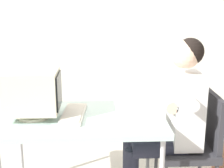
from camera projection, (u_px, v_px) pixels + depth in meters
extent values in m
cube|color=silver|center=(113.00, 6.00, 3.67)|extent=(8.00, 0.10, 3.00)
cylinder|color=#B7B7BC|center=(21.00, 147.00, 2.89)|extent=(0.04, 0.04, 0.70)
cylinder|color=#B7B7BC|center=(148.00, 145.00, 2.94)|extent=(0.04, 0.04, 0.70)
cube|color=silver|center=(82.00, 119.00, 2.51)|extent=(1.23, 0.74, 0.04)
cylinder|color=beige|center=(34.00, 116.00, 2.49)|extent=(0.24, 0.24, 0.02)
cylinder|color=beige|center=(34.00, 113.00, 2.48)|extent=(0.06, 0.06, 0.03)
cube|color=beige|center=(32.00, 91.00, 2.44)|extent=(0.38, 0.32, 0.31)
cube|color=black|center=(59.00, 90.00, 2.45)|extent=(0.01, 0.28, 0.25)
cube|color=silver|center=(73.00, 114.00, 2.51)|extent=(0.19, 0.46, 0.02)
cube|color=beige|center=(73.00, 112.00, 2.51)|extent=(0.17, 0.41, 0.01)
cylinder|color=#4C4C51|center=(156.00, 164.00, 2.89)|extent=(0.03, 0.03, 0.42)
cylinder|color=#4C4C51|center=(200.00, 163.00, 2.91)|extent=(0.03, 0.03, 0.42)
cube|color=#2D2D33|center=(185.00, 149.00, 2.65)|extent=(0.45, 0.45, 0.06)
cube|color=#2D2D33|center=(213.00, 120.00, 2.59)|extent=(0.04, 0.40, 0.42)
cube|color=silver|center=(185.00, 110.00, 2.56)|extent=(0.22, 0.35, 0.57)
sphere|color=beige|center=(186.00, 54.00, 2.45)|extent=(0.21, 0.21, 0.21)
sphere|color=black|center=(190.00, 52.00, 2.44)|extent=(0.20, 0.20, 0.20)
cylinder|color=#262838|center=(159.00, 149.00, 2.54)|extent=(0.42, 0.14, 0.14)
cylinder|color=#262838|center=(155.00, 139.00, 2.71)|extent=(0.42, 0.14, 0.14)
cylinder|color=#262838|center=(129.00, 167.00, 2.77)|extent=(0.11, 0.11, 0.50)
cylinder|color=silver|center=(191.00, 103.00, 2.33)|extent=(0.09, 0.14, 0.09)
cylinder|color=silver|center=(177.00, 87.00, 2.72)|extent=(0.09, 0.14, 0.09)
cylinder|color=beige|center=(168.00, 101.00, 2.54)|extent=(0.09, 0.35, 0.09)
cone|color=#25792E|center=(221.00, 110.00, 3.14)|extent=(0.18, 0.38, 0.27)
cone|color=#25792E|center=(220.00, 112.00, 2.99)|extent=(0.35, 0.10, 0.32)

